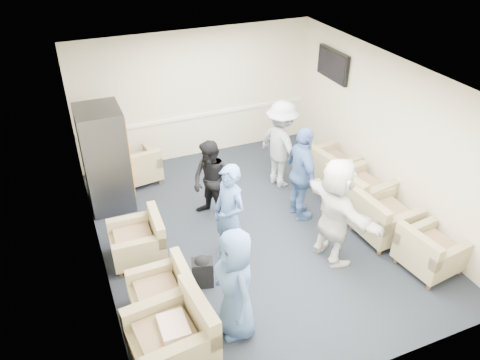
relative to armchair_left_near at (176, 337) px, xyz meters
name	(u,v)px	position (x,y,z in m)	size (l,w,h in m)	color
floor	(255,231)	(1.92, 1.95, -0.37)	(6.00, 6.00, 0.00)	black
ceiling	(258,79)	(1.92, 1.95, 2.33)	(6.00, 6.00, 0.00)	white
back_wall	(196,95)	(1.92, 4.95, 0.98)	(5.00, 0.02, 2.70)	beige
front_wall	(373,293)	(1.92, -1.05, 0.98)	(5.00, 0.02, 2.70)	beige
left_wall	(91,197)	(-0.58, 1.95, 0.98)	(0.02, 6.00, 2.70)	beige
right_wall	(388,135)	(4.42, 1.95, 0.98)	(0.02, 6.00, 2.70)	beige
chair_rail	(198,116)	(1.92, 4.93, 0.53)	(4.98, 0.04, 0.06)	white
tv	(333,65)	(4.36, 3.75, 1.67)	(0.10, 1.00, 0.58)	black
armchair_left_near	(176,337)	(0.00, 0.00, 0.00)	(1.02, 1.02, 0.75)	#958860
armchair_left_mid	(165,294)	(0.07, 0.80, -0.06)	(0.79, 0.79, 0.63)	#958860
armchair_left_far	(141,241)	(0.01, 2.03, -0.06)	(0.82, 0.82, 0.64)	#958860
armchair_right_near	(428,253)	(3.94, 0.10, -0.05)	(0.89, 0.89, 0.64)	#958860
armchair_right_midnear	(382,219)	(3.79, 1.02, -0.02)	(0.93, 0.93, 0.70)	#958860
armchair_right_midfar	(357,193)	(3.83, 1.79, 0.00)	(1.08, 1.08, 0.75)	#958860
armchair_right_far	(329,167)	(3.88, 2.81, -0.03)	(1.00, 1.00, 0.70)	#958860
armchair_corner	(138,168)	(0.45, 4.28, -0.05)	(0.89, 0.89, 0.64)	#958860
vending_machine	(105,159)	(-0.17, 3.73, 0.57)	(0.76, 0.89, 1.88)	#4D4E55
backpack	(202,270)	(0.70, 1.09, -0.10)	(0.36, 0.29, 0.53)	black
pillow	(174,327)	(-0.02, -0.01, 0.18)	(0.43, 0.33, 0.12)	white
person_front_left	(235,284)	(0.84, 0.14, 0.43)	(0.78, 0.51, 1.60)	#4366A2
person_mid_left	(230,216)	(1.28, 1.46, 0.46)	(0.61, 0.40, 1.67)	#4366A2
person_back_left	(211,182)	(1.38, 2.58, 0.37)	(0.72, 0.56, 1.49)	black
person_back_right	(282,145)	(2.99, 3.13, 0.49)	(1.11, 0.64, 1.72)	beige
person_mid_right	(302,174)	(2.83, 2.04, 0.49)	(1.01, 0.42, 1.72)	#4366A2
person_front_right	(335,211)	(2.75, 0.89, 0.51)	(1.63, 0.52, 1.76)	silver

